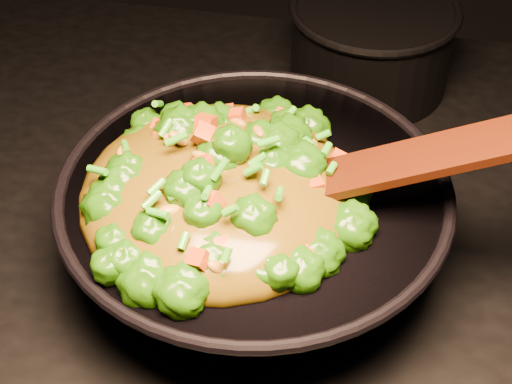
# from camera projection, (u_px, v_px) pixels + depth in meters

# --- Properties ---
(wok) EXTENTS (0.43, 0.43, 0.10)m
(wok) POSITION_uv_depth(u_px,v_px,m) (254.00, 225.00, 0.75)
(wok) COLOR black
(wok) RESTS_ON stovetop
(stir_fry) EXTENTS (0.27, 0.27, 0.09)m
(stir_fry) POSITION_uv_depth(u_px,v_px,m) (217.00, 163.00, 0.68)
(stir_fry) COLOR #225D06
(stir_fry) RESTS_ON wok
(spatula) EXTENTS (0.30, 0.08, 0.13)m
(spatula) POSITION_uv_depth(u_px,v_px,m) (407.00, 162.00, 0.66)
(spatula) COLOR #3A1A07
(spatula) RESTS_ON wok
(back_pot) EXTENTS (0.20, 0.20, 0.11)m
(back_pot) POSITION_uv_depth(u_px,v_px,m) (371.00, 45.00, 0.97)
(back_pot) COLOR black
(back_pot) RESTS_ON stovetop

